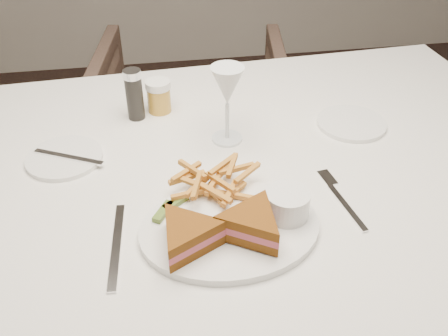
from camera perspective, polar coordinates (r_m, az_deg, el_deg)
name	(u,v)px	position (r m, az deg, el deg)	size (l,w,h in m)	color
table	(221,293)	(1.28, -0.37, -14.08)	(1.53, 1.02, 0.75)	silver
chair_far	(192,124)	(1.93, -3.66, 5.00)	(0.70, 0.65, 0.72)	#4C382F
table_setting	(219,178)	(0.94, -0.62, -1.19)	(0.81, 0.61, 0.18)	white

